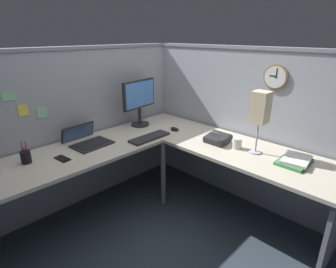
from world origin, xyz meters
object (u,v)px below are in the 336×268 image
Objects in this scene: keyboard at (150,137)px; pen_cup at (26,157)px; wall_clock at (276,77)px; monitor at (139,99)px; desk_lamp_paper at (260,109)px; cell_phone at (62,159)px; office_phone at (218,139)px; book_stack at (295,161)px; laptop at (86,140)px; computer_mouse at (175,129)px; coffee_mug at (237,143)px.

pen_cup reaches higher than keyboard.
keyboard is at bearing 131.21° from wall_clock.
monitor reaches higher than keyboard.
wall_clock reaches higher than desk_lamp_paper.
keyboard is at bearing -18.14° from cell_phone.
desk_lamp_paper is (0.22, -1.27, 0.09)m from monitor.
book_stack is at bearing -83.82° from office_phone.
keyboard is 2.99× the size of cell_phone.
laptop is at bearing 126.15° from desk_lamp_paper.
laptop is 0.90m from computer_mouse.
book_stack is (0.93, -1.56, -0.00)m from laptop.
wall_clock is at bearing 51.35° from book_stack.
cell_phone is at bearing -167.80° from monitor.
keyboard is at bearing 117.84° from coffee_mug.
office_phone is (0.37, -0.54, 0.03)m from keyboard.
coffee_mug is at bearing 96.98° from book_stack.
wall_clock is at bearing -66.13° from monitor.
laptop is 0.55m from pen_cup.
cell_phone is at bearing 171.25° from computer_mouse.
monitor is 1.63m from book_stack.
monitor is at bearing 98.80° from book_stack.
keyboard is 4.13× the size of computer_mouse.
book_stack is at bearing -128.65° from wall_clock.
office_phone is at bearing 96.18° from book_stack.
monitor is 1.15m from coffee_mug.
computer_mouse is 1.09m from wall_clock.
book_stack is (1.25, -1.37, 0.02)m from cell_phone.
monitor is at bearing 2.58° from laptop.
keyboard is 1.05m from desk_lamp_paper.
keyboard is 0.82m from cell_phone.
pen_cup is at bearing -174.91° from laptop.
desk_lamp_paper is at bearing 95.06° from book_stack.
monitor is at bearing 99.73° from desk_lamp_paper.
cell_phone is (-1.01, -0.22, -0.29)m from monitor.
keyboard is at bearing -16.10° from pen_cup.
coffee_mug reaches higher than computer_mouse.
laptop reaches higher than keyboard.
pen_cup is 2.18m from wall_clock.
pen_cup is at bearing 134.36° from book_stack.
cell_phone is 1.86m from book_stack.
desk_lamp_paper reaches higher than pen_cup.
monitor reaches higher than book_stack.
pen_cup is at bearing 149.23° from office_phone.
office_phone reaches higher than book_stack.
wall_clock is (0.37, -0.31, 0.56)m from office_phone.
keyboard is 1.95× the size of wall_clock.
office_phone is at bearing -79.30° from monitor.
pen_cup is at bearing 140.64° from desk_lamp_paper.
book_stack is 0.56× the size of desk_lamp_paper.
wall_clock reaches higher than computer_mouse.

